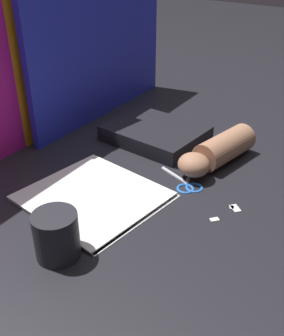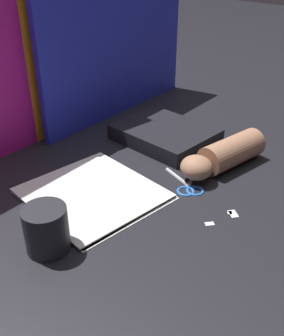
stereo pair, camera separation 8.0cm
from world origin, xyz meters
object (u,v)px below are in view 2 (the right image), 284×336
Objects in this scene: paper_stack at (93,193)px; scissors at (189,184)px; mug at (46,229)px; hand_forearm at (223,155)px; book_closed at (165,134)px.

scissors is at bearing -33.67° from paper_stack.
hand_forearm is at bearing -5.05° from mug.
hand_forearm reaches higher than paper_stack.
mug is at bearing 174.95° from hand_forearm.
scissors is (-0.13, -0.21, -0.02)m from book_closed.
scissors is at bearing 178.15° from hand_forearm.
mug reaches higher than book_closed.
mug reaches higher than paper_stack.
paper_stack is at bearing 146.33° from scissors.
mug is at bearing -161.23° from book_closed.
book_closed reaches higher than scissors.
paper_stack is 1.06× the size of book_closed.
scissors is 0.53× the size of hand_forearm.
mug reaches higher than hand_forearm.
book_closed is 0.25m from scissors.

